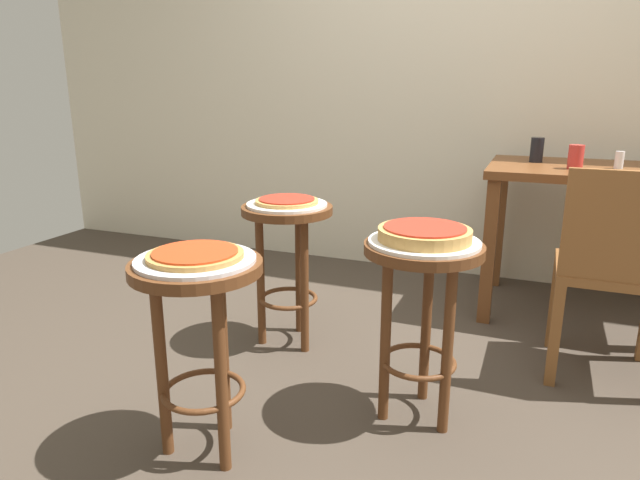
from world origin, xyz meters
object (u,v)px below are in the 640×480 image
object	(u,v)px
cup_near_edge	(576,157)
stool_leftside	(288,242)
serving_plate_middle	(424,242)
dining_table	(594,193)
stool_foreground	(199,312)
stool_middle	(422,290)
cup_far_edge	(537,150)
pizza_middle	(425,234)
condiment_shaker	(619,160)
wooden_chair	(614,268)
serving_plate_leftside	(287,204)
serving_plate_foreground	(196,260)
pizza_foreground	(195,254)
pizza_leftside	(287,201)

from	to	relation	value
cup_near_edge	stool_leftside	bearing A→B (deg)	-146.89
serving_plate_middle	dining_table	bearing A→B (deg)	64.61
stool_leftside	dining_table	distance (m)	1.51
serving_plate_middle	stool_leftside	distance (m)	0.78
stool_foreground	stool_middle	world-z (taller)	same
stool_foreground	cup_far_edge	size ratio (longest dim) A/B	5.10
dining_table	cup_far_edge	xyz separation A→B (m)	(-0.28, 0.08, 0.19)
stool_foreground	pizza_middle	world-z (taller)	pizza_middle
stool_leftside	condiment_shaker	size ratio (longest dim) A/B	7.79
serving_plate_middle	cup_far_edge	world-z (taller)	cup_far_edge
wooden_chair	stool_leftside	bearing A→B (deg)	-173.64
stool_middle	dining_table	size ratio (longest dim) A/B	0.64
serving_plate_middle	pizza_middle	bearing A→B (deg)	0.00
serving_plate_leftside	serving_plate_foreground	bearing A→B (deg)	-84.11
pizza_foreground	condiment_shaker	distance (m)	2.06
cup_near_edge	pizza_leftside	bearing A→B (deg)	-146.89
serving_plate_foreground	stool_middle	distance (m)	0.75
stool_foreground	serving_plate_foreground	bearing A→B (deg)	45.00
serving_plate_middle	condiment_shaker	size ratio (longest dim) A/B	4.50
pizza_leftside	condiment_shaker	xyz separation A→B (m)	(1.33, 0.83, 0.14)
stool_middle	stool_leftside	xyz separation A→B (m)	(-0.67, 0.37, 0.00)
stool_leftside	wooden_chair	xyz separation A→B (m)	(1.29, 0.14, -0.01)
dining_table	cup_near_edge	size ratio (longest dim) A/B	8.82
serving_plate_foreground	stool_leftside	distance (m)	0.83
stool_middle	pizza_middle	bearing A→B (deg)	45.00
stool_leftside	pizza_foreground	bearing A→B (deg)	-84.11
stool_foreground	wooden_chair	distance (m)	1.54
serving_plate_middle	stool_leftside	bearing A→B (deg)	150.80
serving_plate_foreground	cup_far_edge	size ratio (longest dim) A/B	2.86
cup_near_edge	cup_far_edge	world-z (taller)	cup_far_edge
pizza_foreground	cup_far_edge	bearing A→B (deg)	63.08
pizza_foreground	cup_far_edge	xyz separation A→B (m)	(0.88, 1.74, 0.16)
stool_foreground	stool_middle	size ratio (longest dim) A/B	1.00
stool_middle	pizza_leftside	size ratio (longest dim) A/B	2.34
pizza_foreground	stool_middle	size ratio (longest dim) A/B	0.45
serving_plate_foreground	cup_far_edge	xyz separation A→B (m)	(0.88, 1.74, 0.18)
pizza_foreground	pizza_leftside	xyz separation A→B (m)	(-0.08, 0.81, -0.00)
serving_plate_leftside	dining_table	world-z (taller)	dining_table
stool_foreground	wooden_chair	world-z (taller)	wooden_chair
stool_leftside	dining_table	size ratio (longest dim) A/B	0.64
serving_plate_foreground	dining_table	world-z (taller)	dining_table
stool_foreground	pizza_leftside	world-z (taller)	pizza_leftside
cup_far_edge	condiment_shaker	bearing A→B (deg)	-15.62
serving_plate_foreground	stool_leftside	xyz separation A→B (m)	(-0.08, 0.81, -0.17)
wooden_chair	stool_middle	bearing A→B (deg)	-140.36
stool_foreground	dining_table	distance (m)	2.03
dining_table	stool_foreground	bearing A→B (deg)	-125.01
pizza_foreground	stool_leftside	bearing A→B (deg)	95.89
serving_plate_leftside	cup_near_edge	size ratio (longest dim) A/B	3.10
serving_plate_leftside	wooden_chair	xyz separation A→B (m)	(1.29, 0.14, -0.17)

